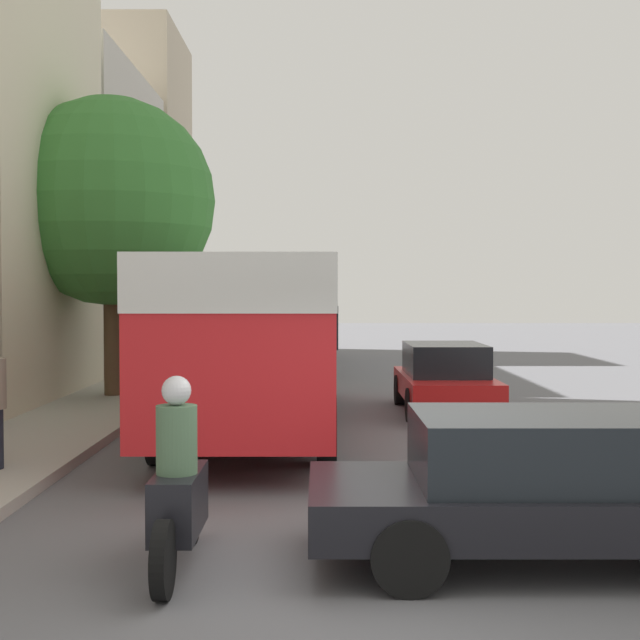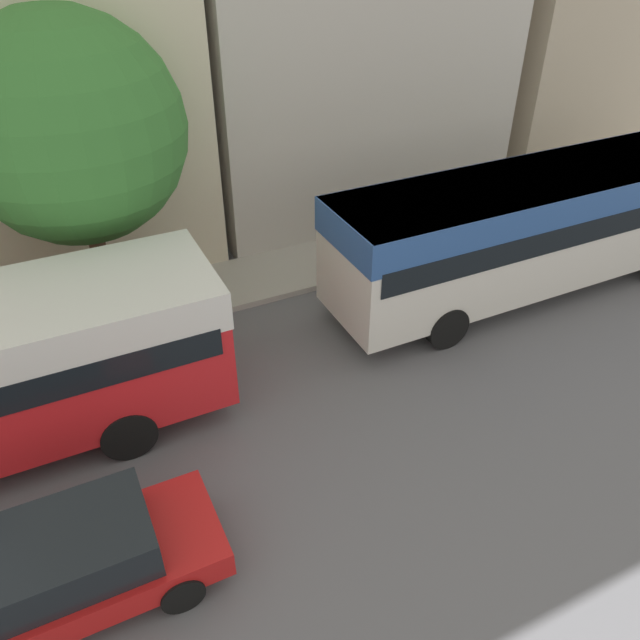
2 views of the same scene
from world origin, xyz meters
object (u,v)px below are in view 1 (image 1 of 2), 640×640
object	(u,v)px
car_crossing	(449,376)
motorcycle_behind_lead	(182,493)
car_far_curb	(551,484)
bus_lead	(263,322)
bus_following	(286,306)

from	to	relation	value
car_crossing	motorcycle_behind_lead	bearing A→B (deg)	-110.42
car_far_curb	bus_lead	bearing A→B (deg)	21.79
bus_lead	bus_following	xyz separation A→B (m)	(-0.15, 13.59, 0.06)
car_crossing	bus_lead	bearing A→B (deg)	-150.06
bus_lead	car_far_curb	distance (m)	8.56
bus_following	car_crossing	xyz separation A→B (m)	(3.77, -11.51, -1.23)
bus_following	motorcycle_behind_lead	bearing A→B (deg)	-90.04
car_crossing	car_far_curb	distance (m)	9.97
motorcycle_behind_lead	bus_following	bearing A→B (deg)	89.96
bus_lead	motorcycle_behind_lead	distance (m)	8.17
bus_lead	motorcycle_behind_lead	size ratio (longest dim) A/B	4.82
bus_following	car_crossing	world-z (taller)	bus_following
car_crossing	car_far_curb	world-z (taller)	car_crossing
bus_following	car_far_curb	xyz separation A→B (m)	(3.30, -21.46, -1.25)
car_far_curb	motorcycle_behind_lead	bearing A→B (deg)	93.40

